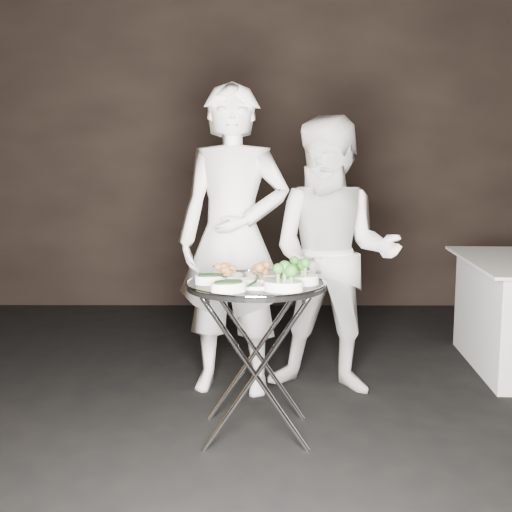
{
  "coord_description": "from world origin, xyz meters",
  "views": [
    {
      "loc": [
        -0.17,
        -3.3,
        1.53
      ],
      "look_at": [
        -0.19,
        0.5,
        0.95
      ],
      "focal_mm": 50.0,
      "sensor_mm": 36.0,
      "label": 1
    }
  ],
  "objects_px": {
    "waiter_right": "(334,256)",
    "serving_tray": "(256,284)",
    "tray_stand": "(256,352)",
    "waiter_left": "(233,240)"
  },
  "relations": [
    {
      "from": "tray_stand",
      "to": "serving_tray",
      "type": "height_order",
      "value": "serving_tray"
    },
    {
      "from": "serving_tray",
      "to": "waiter_left",
      "type": "xyz_separation_m",
      "value": [
        -0.14,
        0.73,
        0.14
      ]
    },
    {
      "from": "waiter_right",
      "to": "serving_tray",
      "type": "bearing_deg",
      "value": -109.84
    },
    {
      "from": "serving_tray",
      "to": "waiter_left",
      "type": "distance_m",
      "value": 0.76
    },
    {
      "from": "waiter_left",
      "to": "tray_stand",
      "type": "bearing_deg",
      "value": -68.41
    },
    {
      "from": "tray_stand",
      "to": "waiter_right",
      "type": "xyz_separation_m",
      "value": [
        0.48,
        0.71,
        0.4
      ]
    },
    {
      "from": "tray_stand",
      "to": "serving_tray",
      "type": "distance_m",
      "value": 0.36
    },
    {
      "from": "waiter_left",
      "to": "waiter_right",
      "type": "xyz_separation_m",
      "value": [
        0.62,
        -0.02,
        -0.1
      ]
    },
    {
      "from": "tray_stand",
      "to": "waiter_left",
      "type": "xyz_separation_m",
      "value": [
        -0.14,
        0.73,
        0.5
      ]
    },
    {
      "from": "serving_tray",
      "to": "waiter_left",
      "type": "bearing_deg",
      "value": 101.15
    }
  ]
}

